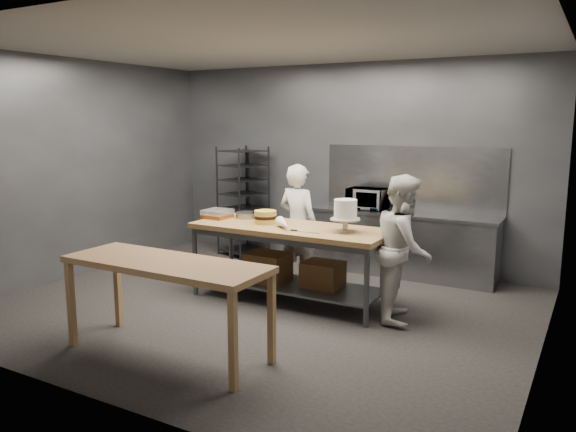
# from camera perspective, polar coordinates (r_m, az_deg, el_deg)

# --- Properties ---
(ground) EXTENTS (6.00, 6.00, 0.00)m
(ground) POSITION_cam_1_polar(r_m,az_deg,el_deg) (6.68, -2.76, -9.24)
(ground) COLOR black
(ground) RESTS_ON ground
(back_wall) EXTENTS (6.00, 0.04, 3.00)m
(back_wall) POSITION_cam_1_polar(r_m,az_deg,el_deg) (8.56, 6.13, 5.21)
(back_wall) COLOR #4C4F54
(back_wall) RESTS_ON ground
(work_table) EXTENTS (2.40, 0.90, 0.92)m
(work_table) POSITION_cam_1_polar(r_m,az_deg,el_deg) (6.77, 0.23, -3.92)
(work_table) COLOR brown
(work_table) RESTS_ON ground
(near_counter) EXTENTS (2.00, 0.70, 0.90)m
(near_counter) POSITION_cam_1_polar(r_m,az_deg,el_deg) (5.29, -12.30, -5.40)
(near_counter) COLOR #97683E
(near_counter) RESTS_ON ground
(back_counter) EXTENTS (2.60, 0.60, 0.90)m
(back_counter) POSITION_cam_1_polar(r_m,az_deg,el_deg) (8.07, 11.63, -2.75)
(back_counter) COLOR slate
(back_counter) RESTS_ON ground
(splashback_panel) EXTENTS (2.60, 0.02, 0.90)m
(splashback_panel) POSITION_cam_1_polar(r_m,az_deg,el_deg) (8.21, 12.49, 3.79)
(splashback_panel) COLOR slate
(splashback_panel) RESTS_ON back_counter
(speed_rack) EXTENTS (0.76, 0.79, 1.75)m
(speed_rack) POSITION_cam_1_polar(r_m,az_deg,el_deg) (9.07, -4.58, 1.40)
(speed_rack) COLOR black
(speed_rack) RESTS_ON ground
(chef_behind) EXTENTS (0.63, 0.46, 1.61)m
(chef_behind) POSITION_cam_1_polar(r_m,az_deg,el_deg) (7.40, 1.03, -0.90)
(chef_behind) COLOR white
(chef_behind) RESTS_ON ground
(chef_right) EXTENTS (0.78, 0.90, 1.60)m
(chef_right) POSITION_cam_1_polar(r_m,az_deg,el_deg) (6.23, 11.68, -3.19)
(chef_right) COLOR silver
(chef_right) RESTS_ON ground
(microwave) EXTENTS (0.54, 0.37, 0.30)m
(microwave) POSITION_cam_1_polar(r_m,az_deg,el_deg) (8.14, 8.05, 1.75)
(microwave) COLOR black
(microwave) RESTS_ON back_counter
(frosted_cake_stand) EXTENTS (0.34, 0.34, 0.37)m
(frosted_cake_stand) POSITION_cam_1_polar(r_m,az_deg,el_deg) (6.33, 5.85, 0.45)
(frosted_cake_stand) COLOR #B8AC93
(frosted_cake_stand) RESTS_ON work_table
(layer_cake) EXTENTS (0.27, 0.27, 0.16)m
(layer_cake) POSITION_cam_1_polar(r_m,az_deg,el_deg) (6.85, -2.31, -0.10)
(layer_cake) COLOR gold
(layer_cake) RESTS_ON work_table
(cake_pans) EXTENTS (0.47, 0.35, 0.07)m
(cake_pans) POSITION_cam_1_polar(r_m,az_deg,el_deg) (7.23, -3.47, 0.07)
(cake_pans) COLOR gray
(cake_pans) RESTS_ON work_table
(piping_bag) EXTENTS (0.35, 0.36, 0.12)m
(piping_bag) POSITION_cam_1_polar(r_m,az_deg,el_deg) (6.50, -0.42, -0.82)
(piping_bag) COLOR white
(piping_bag) RESTS_ON work_table
(offset_spatula) EXTENTS (0.36, 0.02, 0.02)m
(offset_spatula) POSITION_cam_1_polar(r_m,az_deg,el_deg) (6.36, 1.31, -1.57)
(offset_spatula) COLOR slate
(offset_spatula) RESTS_ON work_table
(pastry_clamshells) EXTENTS (0.31, 0.33, 0.11)m
(pastry_clamshells) POSITION_cam_1_polar(r_m,az_deg,el_deg) (7.29, -7.20, 0.24)
(pastry_clamshells) COLOR brown
(pastry_clamshells) RESTS_ON work_table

